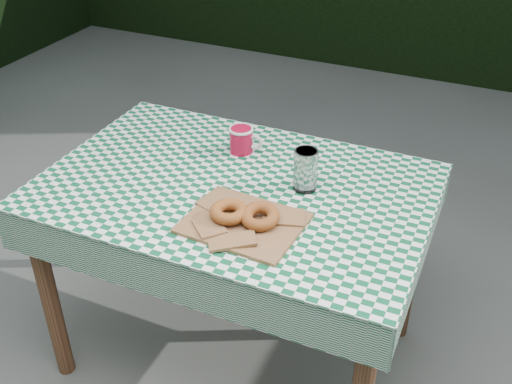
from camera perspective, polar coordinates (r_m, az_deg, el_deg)
ground at (r=2.57m, az=-2.36°, el=-11.47°), size 60.00×60.00×0.00m
table at (r=2.18m, az=-1.80°, el=-7.80°), size 1.22×0.82×0.75m
tablecloth at (r=1.95m, az=-1.99°, el=0.62°), size 1.24×0.84×0.01m
paper_bag at (r=1.76m, az=-1.16°, el=-2.83°), size 0.34×0.28×0.02m
bagel_front at (r=1.76m, az=-2.53°, el=-1.84°), size 0.16×0.16×0.04m
bagel_back at (r=1.74m, az=0.37°, el=-2.27°), size 0.12×0.12×0.04m
coffee_mug at (r=2.11m, az=-1.39°, el=4.88°), size 0.17×0.17×0.09m
drinking_glass at (r=1.90m, az=4.64°, el=2.07°), size 0.10×0.10×0.14m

